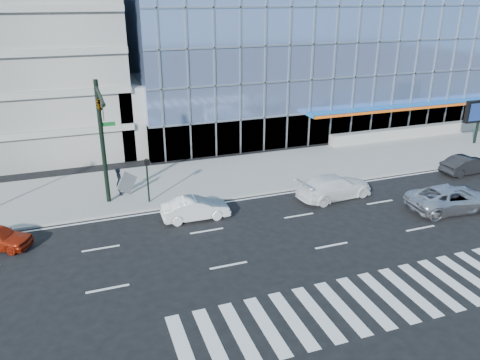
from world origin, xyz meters
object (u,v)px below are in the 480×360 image
(white_suv, at_px, (335,187))
(white_sedan, at_px, (195,208))
(tilted_panel, at_px, (127,183))
(ped_signal_post, at_px, (147,174))
(pedestrian, at_px, (120,181))
(marquee_sign, at_px, (480,112))
(dark_sedan, at_px, (467,165))
(traffic_signal, at_px, (101,117))
(silver_suv, at_px, (452,198))

(white_suv, distance_m, white_sedan, 9.69)
(white_suv, xyz_separation_m, tilted_panel, (-13.20, 4.81, 0.27))
(ped_signal_post, xyz_separation_m, pedestrian, (-1.63, 1.95, -1.04))
(ped_signal_post, bearing_deg, white_sedan, -53.57)
(ped_signal_post, bearing_deg, white_suv, -14.92)
(marquee_sign, height_order, dark_sedan, marquee_sign)
(tilted_panel, bearing_deg, pedestrian, 108.45)
(white_suv, distance_m, dark_sedan, 12.01)
(traffic_signal, relative_size, silver_suv, 1.39)
(white_sedan, xyz_separation_m, tilted_panel, (-3.50, 4.75, 0.37))
(ped_signal_post, relative_size, white_sedan, 0.72)
(traffic_signal, xyz_separation_m, ped_signal_post, (2.50, 0.37, -4.02))
(ped_signal_post, bearing_deg, marquee_sign, 5.71)
(white_suv, relative_size, dark_sedan, 1.27)
(white_sedan, bearing_deg, white_suv, -88.64)
(traffic_signal, bearing_deg, white_suv, -11.03)
(traffic_signal, height_order, ped_signal_post, traffic_signal)
(ped_signal_post, relative_size, tilted_panel, 2.31)
(traffic_signal, height_order, dark_sedan, traffic_signal)
(silver_suv, relative_size, dark_sedan, 1.34)
(traffic_signal, distance_m, marquee_sign, 33.32)
(silver_suv, bearing_deg, white_sedan, 79.19)
(silver_suv, bearing_deg, marquee_sign, -45.18)
(traffic_signal, distance_m, silver_suv, 22.36)
(white_suv, distance_m, pedestrian, 14.59)
(silver_suv, xyz_separation_m, tilted_panel, (-19.20, 9.09, 0.26))
(dark_sedan, xyz_separation_m, tilted_panel, (-25.20, 4.23, 0.35))
(white_suv, bearing_deg, dark_sedan, -94.24)
(pedestrian, height_order, tilted_panel, pedestrian)
(white_sedan, bearing_deg, silver_suv, -103.76)
(ped_signal_post, distance_m, marquee_sign, 30.67)
(marquee_sign, xyz_separation_m, silver_suv, (-12.49, -10.54, -2.26))
(silver_suv, height_order, tilted_panel, tilted_panel)
(pedestrian, bearing_deg, dark_sedan, -100.47)
(white_suv, bearing_deg, ped_signal_post, 68.06)
(traffic_signal, relative_size, dark_sedan, 1.86)
(dark_sedan, bearing_deg, tilted_panel, 76.93)
(white_sedan, distance_m, dark_sedan, 21.70)
(pedestrian, bearing_deg, traffic_signal, 159.21)
(marquee_sign, bearing_deg, tilted_panel, -177.39)
(dark_sedan, height_order, pedestrian, pedestrian)
(dark_sedan, bearing_deg, white_sedan, 87.83)
(traffic_signal, xyz_separation_m, silver_suv, (20.51, -7.11, -5.36))
(marquee_sign, relative_size, silver_suv, 0.69)
(marquee_sign, relative_size, dark_sedan, 0.93)
(tilted_panel, bearing_deg, ped_signal_post, -88.18)
(dark_sedan, distance_m, pedestrian, 26.05)
(tilted_panel, bearing_deg, traffic_signal, -158.07)
(white_suv, relative_size, white_sedan, 1.31)
(ped_signal_post, xyz_separation_m, silver_suv, (18.01, -7.49, -1.34))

